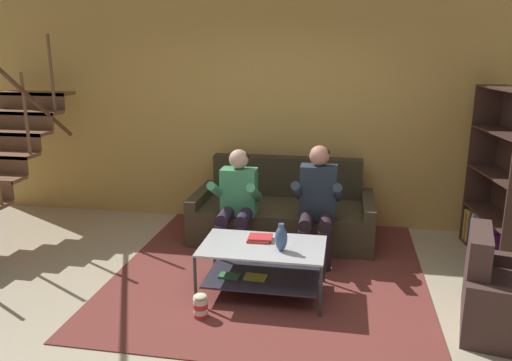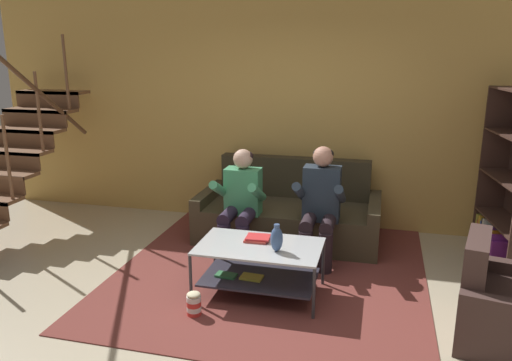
% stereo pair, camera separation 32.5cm
% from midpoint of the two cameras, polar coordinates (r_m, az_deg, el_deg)
% --- Properties ---
extents(ground, '(16.80, 16.80, 0.00)m').
position_cam_midpoint_polar(ground, '(4.32, -1.15, -15.31)').
color(ground, '#BFB194').
extents(back_partition, '(8.40, 0.12, 2.90)m').
position_cam_midpoint_polar(back_partition, '(6.20, 3.31, 8.18)').
color(back_partition, tan).
rests_on(back_partition, ground).
extents(couch, '(2.07, 0.97, 0.90)m').
position_cam_midpoint_polar(couch, '(5.87, 1.52, -3.86)').
color(couch, '#403825').
rests_on(couch, ground).
extents(person_seated_left, '(0.50, 0.58, 1.14)m').
position_cam_midpoint_polar(person_seated_left, '(5.31, -3.96, -2.15)').
color(person_seated_left, '#291E30').
rests_on(person_seated_left, ground).
extents(person_seated_right, '(0.50, 0.58, 1.21)m').
position_cam_midpoint_polar(person_seated_right, '(5.17, 5.25, -2.27)').
color(person_seated_right, black).
rests_on(person_seated_right, ground).
extents(coffee_table, '(1.10, 0.67, 0.47)m').
position_cam_midpoint_polar(coffee_table, '(4.53, -1.37, -9.26)').
color(coffee_table, '#BABEC1').
rests_on(coffee_table, ground).
extents(area_rug, '(3.00, 3.38, 0.01)m').
position_cam_midpoint_polar(area_rug, '(5.19, 0.05, -9.78)').
color(area_rug, brown).
rests_on(area_rug, ground).
extents(vase, '(0.11, 0.11, 0.25)m').
position_cam_midpoint_polar(vase, '(4.32, 0.72, -6.62)').
color(vase, '#3B5584').
rests_on(vase, coffee_table).
extents(book_stack, '(0.23, 0.19, 0.04)m').
position_cam_midpoint_polar(book_stack, '(4.57, -1.63, -6.65)').
color(book_stack, '#C73C32').
rests_on(book_stack, coffee_table).
extents(bookshelf, '(0.47, 1.06, 1.79)m').
position_cam_midpoint_polar(bookshelf, '(5.79, 24.66, -1.42)').
color(bookshelf, '#422B23').
rests_on(bookshelf, ground).
extents(popcorn_tub, '(0.12, 0.12, 0.21)m').
position_cam_midpoint_polar(popcorn_tub, '(4.29, -8.59, -14.03)').
color(popcorn_tub, red).
rests_on(popcorn_tub, ground).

